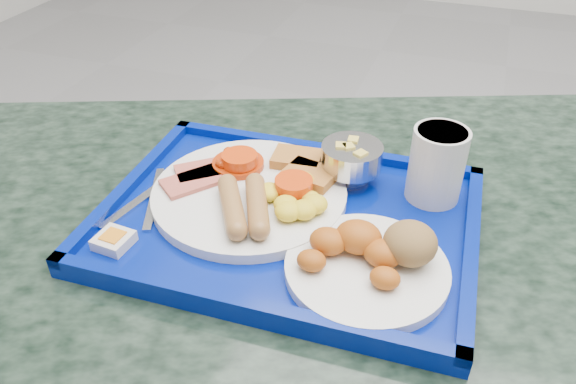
# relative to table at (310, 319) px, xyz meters

# --- Properties ---
(floor) EXTENTS (6.00, 6.00, 0.00)m
(floor) POSITION_rel_table_xyz_m (0.32, 0.43, -0.53)
(floor) COLOR gray
(floor) RESTS_ON ground
(table) EXTENTS (1.33, 1.12, 0.71)m
(table) POSITION_rel_table_xyz_m (0.00, 0.00, 0.00)
(table) COLOR slate
(table) RESTS_ON floor
(tray) EXTENTS (0.49, 0.37, 0.03)m
(tray) POSITION_rel_table_xyz_m (-0.03, -0.01, 0.19)
(tray) COLOR navy
(tray) RESTS_ON table
(main_plate) EXTENTS (0.27, 0.27, 0.04)m
(main_plate) POSITION_rel_table_xyz_m (-0.09, 0.01, 0.21)
(main_plate) COLOR white
(main_plate) RESTS_ON tray
(bread_plate) EXTENTS (0.19, 0.19, 0.06)m
(bread_plate) POSITION_rel_table_xyz_m (0.09, -0.07, 0.22)
(bread_plate) COLOR white
(bread_plate) RESTS_ON tray
(fruit_bowl) EXTENTS (0.09, 0.09, 0.06)m
(fruit_bowl) POSITION_rel_table_xyz_m (0.02, 0.10, 0.24)
(fruit_bowl) COLOR #B6B6B8
(fruit_bowl) RESTS_ON tray
(juice_cup) EXTENTS (0.07, 0.07, 0.10)m
(juice_cup) POSITION_rel_table_xyz_m (0.14, 0.10, 0.25)
(juice_cup) COLOR silver
(juice_cup) RESTS_ON tray
(spoon) EXTENTS (0.09, 0.18, 0.01)m
(spoon) POSITION_rel_table_xyz_m (-0.19, 0.03, 0.20)
(spoon) COLOR #B6B6B8
(spoon) RESTS_ON tray
(knife) EXTENTS (0.05, 0.19, 0.00)m
(knife) POSITION_rel_table_xyz_m (-0.23, -0.02, 0.20)
(knife) COLOR #B6B6B8
(knife) RESTS_ON tray
(jam_packet) EXTENTS (0.04, 0.04, 0.02)m
(jam_packet) POSITION_rel_table_xyz_m (-0.21, -0.14, 0.21)
(jam_packet) COLOR silver
(jam_packet) RESTS_ON tray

